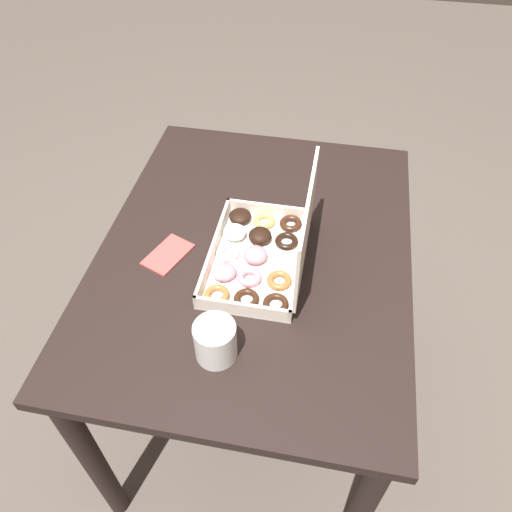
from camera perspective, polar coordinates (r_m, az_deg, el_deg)
ground_plane at (r=1.89m, az=-0.07°, el=-15.21°), size 8.00×8.00×0.00m
dining_table at (r=1.36m, az=-0.10°, el=-2.60°), size 1.01×0.78×0.75m
donut_box at (r=1.21m, az=1.06°, el=0.84°), size 0.35×0.23×0.24m
coffee_mug at (r=1.04m, az=-4.67°, el=-9.61°), size 0.09×0.09×0.09m
paper_napkin at (r=1.27m, az=-10.03°, el=0.16°), size 0.14×0.12×0.01m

